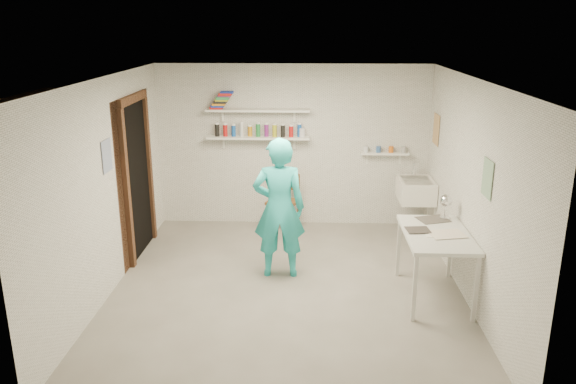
{
  "coord_description": "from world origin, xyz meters",
  "views": [
    {
      "loc": [
        0.24,
        -5.9,
        2.97
      ],
      "look_at": [
        0.0,
        0.4,
        1.05
      ],
      "focal_mm": 35.0,
      "sensor_mm": 36.0,
      "label": 1
    }
  ],
  "objects_px": {
    "wooden_chair": "(283,202)",
    "man": "(279,208)",
    "wall_clock": "(281,180)",
    "work_table": "(434,265)",
    "desk_lamp": "(446,200)",
    "belfast_sink": "(416,190)"
  },
  "relations": [
    {
      "from": "wall_clock",
      "to": "belfast_sink",
      "type": "bearing_deg",
      "value": 27.87
    },
    {
      "from": "man",
      "to": "wooden_chair",
      "type": "relative_size",
      "value": 1.95
    },
    {
      "from": "desk_lamp",
      "to": "man",
      "type": "bearing_deg",
      "value": 178.05
    },
    {
      "from": "wall_clock",
      "to": "wooden_chair",
      "type": "distance_m",
      "value": 1.48
    },
    {
      "from": "man",
      "to": "wall_clock",
      "type": "height_order",
      "value": "man"
    },
    {
      "from": "desk_lamp",
      "to": "wall_clock",
      "type": "bearing_deg",
      "value": 171.56
    },
    {
      "from": "belfast_sink",
      "to": "man",
      "type": "distance_m",
      "value": 2.28
    },
    {
      "from": "man",
      "to": "desk_lamp",
      "type": "xyz_separation_m",
      "value": [
        1.94,
        -0.07,
        0.14
      ]
    },
    {
      "from": "belfast_sink",
      "to": "work_table",
      "type": "bearing_deg",
      "value": -93.41
    },
    {
      "from": "work_table",
      "to": "wall_clock",
      "type": "bearing_deg",
      "value": 156.62
    },
    {
      "from": "wall_clock",
      "to": "desk_lamp",
      "type": "distance_m",
      "value": 1.95
    },
    {
      "from": "work_table",
      "to": "man",
      "type": "bearing_deg",
      "value": 163.1
    },
    {
      "from": "man",
      "to": "wooden_chair",
      "type": "distance_m",
      "value": 1.58
    },
    {
      "from": "wall_clock",
      "to": "wooden_chair",
      "type": "height_order",
      "value": "wall_clock"
    },
    {
      "from": "wooden_chair",
      "to": "man",
      "type": "bearing_deg",
      "value": -65.94
    },
    {
      "from": "man",
      "to": "wooden_chair",
      "type": "height_order",
      "value": "man"
    },
    {
      "from": "belfast_sink",
      "to": "desk_lamp",
      "type": "distance_m",
      "value": 1.41
    },
    {
      "from": "work_table",
      "to": "wooden_chair",
      "type": "bearing_deg",
      "value": 130.7
    },
    {
      "from": "wall_clock",
      "to": "wooden_chair",
      "type": "bearing_deg",
      "value": 88.75
    },
    {
      "from": "work_table",
      "to": "desk_lamp",
      "type": "xyz_separation_m",
      "value": [
        0.19,
        0.46,
        0.61
      ]
    },
    {
      "from": "belfast_sink",
      "to": "wooden_chair",
      "type": "bearing_deg",
      "value": 173.52
    },
    {
      "from": "man",
      "to": "desk_lamp",
      "type": "relative_size",
      "value": 11.75
    }
  ]
}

